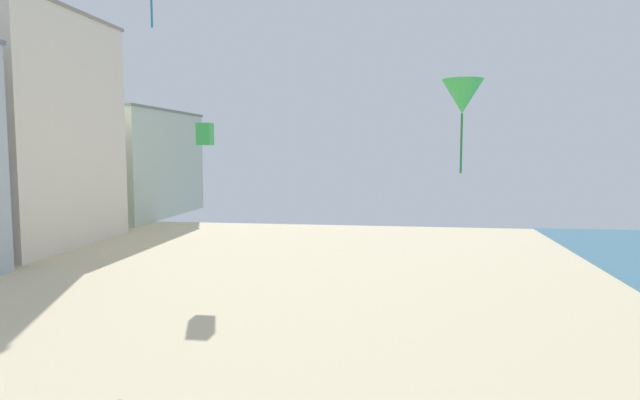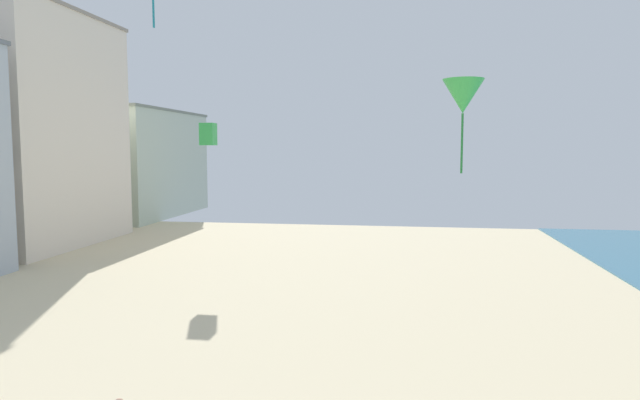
# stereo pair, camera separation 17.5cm
# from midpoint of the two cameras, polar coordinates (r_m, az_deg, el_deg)

# --- Properties ---
(boardwalk_hotel_mid) EXTENTS (12.88, 16.01, 19.84)m
(boardwalk_hotel_mid) POSITION_cam_midpoint_polar(r_m,az_deg,el_deg) (54.45, -28.79, 6.35)
(boardwalk_hotel_mid) COLOR silver
(boardwalk_hotel_mid) RESTS_ON ground
(boardwalk_hotel_far) EXTENTS (10.84, 21.09, 13.08)m
(boardwalk_hotel_far) POSITION_cam_midpoint_polar(r_m,az_deg,el_deg) (72.71, -18.30, 3.63)
(boardwalk_hotel_far) COLOR #B7C6B2
(boardwalk_hotel_far) RESTS_ON ground
(kite_green_box_2) EXTENTS (1.03, 1.03, 1.61)m
(kite_green_box_2) POSITION_cam_midpoint_polar(r_m,az_deg,el_deg) (41.35, -11.35, 6.68)
(kite_green_box_2) COLOR green
(kite_green_delta) EXTENTS (1.41, 1.41, 3.21)m
(kite_green_delta) POSITION_cam_midpoint_polar(r_m,az_deg,el_deg) (19.81, 14.80, 10.29)
(kite_green_delta) COLOR green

